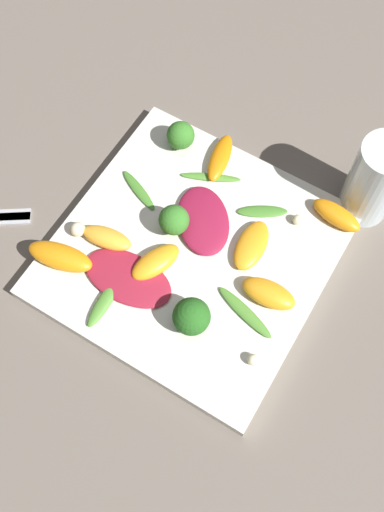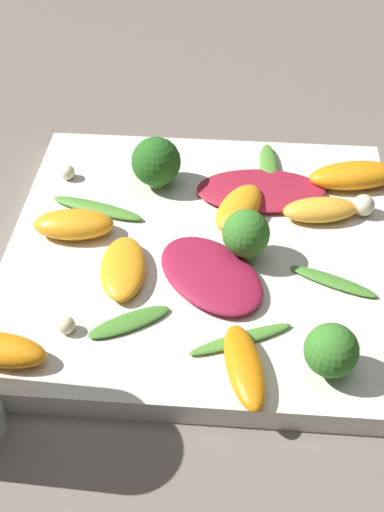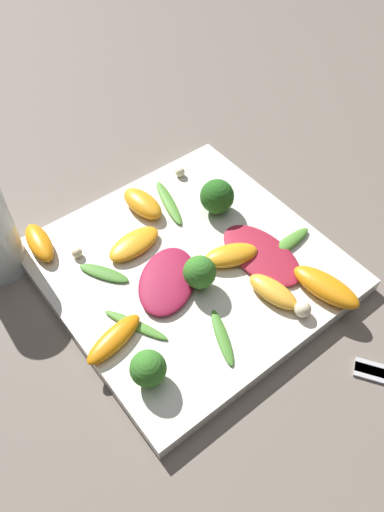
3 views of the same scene
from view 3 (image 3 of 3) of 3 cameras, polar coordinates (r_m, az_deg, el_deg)
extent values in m
plane|color=#6B6056|center=(0.59, -0.31, -1.83)|extent=(2.40, 2.40, 0.00)
cube|color=silver|center=(0.58, -0.32, -1.28)|extent=(0.30, 0.30, 0.02)
cube|color=#B2B2B7|center=(0.55, 20.37, -12.29)|extent=(0.05, 0.04, 0.01)
ellipsoid|color=maroon|center=(0.58, 7.93, 0.19)|extent=(0.11, 0.07, 0.01)
ellipsoid|color=maroon|center=(0.55, -2.84, -2.81)|extent=(0.11, 0.11, 0.01)
ellipsoid|color=#FCAD33|center=(0.54, 9.24, -4.02)|extent=(0.06, 0.04, 0.02)
ellipsoid|color=orange|center=(0.58, -6.64, 1.38)|extent=(0.04, 0.07, 0.01)
ellipsoid|color=orange|center=(0.62, -5.67, 5.99)|extent=(0.07, 0.04, 0.02)
ellipsoid|color=orange|center=(0.51, -8.91, -9.35)|extent=(0.04, 0.07, 0.01)
ellipsoid|color=orange|center=(0.56, 15.06, -3.45)|extent=(0.08, 0.05, 0.02)
ellipsoid|color=orange|center=(0.57, 4.47, 0.08)|extent=(0.05, 0.07, 0.02)
ellipsoid|color=orange|center=(0.61, -17.06, 1.49)|extent=(0.07, 0.03, 0.02)
cylinder|color=#7A9E51|center=(0.49, -4.91, -13.49)|extent=(0.01, 0.01, 0.01)
sphere|color=#387A28|center=(0.48, -5.04, -12.67)|extent=(0.04, 0.04, 0.04)
cylinder|color=#84AD5B|center=(0.55, 0.86, -2.95)|extent=(0.01, 0.01, 0.02)
sphere|color=#387A28|center=(0.53, 0.88, -1.85)|extent=(0.04, 0.04, 0.04)
cylinder|color=#84AD5B|center=(0.62, 2.82, 5.67)|extent=(0.02, 0.02, 0.01)
sphere|color=#26601E|center=(0.61, 2.88, 6.83)|extent=(0.04, 0.04, 0.04)
ellipsoid|color=#518E33|center=(0.63, -2.68, 6.12)|extent=(0.08, 0.04, 0.01)
ellipsoid|color=#518E33|center=(0.60, 10.94, 1.45)|extent=(0.02, 0.07, 0.01)
ellipsoid|color=#47842D|center=(0.57, -10.05, -1.95)|extent=(0.06, 0.05, 0.00)
ellipsoid|color=#47842D|center=(0.52, 3.47, -9.21)|extent=(0.07, 0.04, 0.00)
ellipsoid|color=#518E33|center=(0.53, -6.46, -7.84)|extent=(0.07, 0.04, 0.00)
sphere|color=beige|center=(0.59, -13.02, 0.39)|extent=(0.01, 0.01, 0.01)
sphere|color=beige|center=(0.67, -1.38, 9.57)|extent=(0.01, 0.01, 0.01)
sphere|color=beige|center=(0.54, 12.54, -5.97)|extent=(0.02, 0.02, 0.02)
camera|label=1|loc=(0.67, 22.45, 65.96)|focal=42.00mm
camera|label=2|loc=(0.34, -70.59, 1.38)|focal=50.00mm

